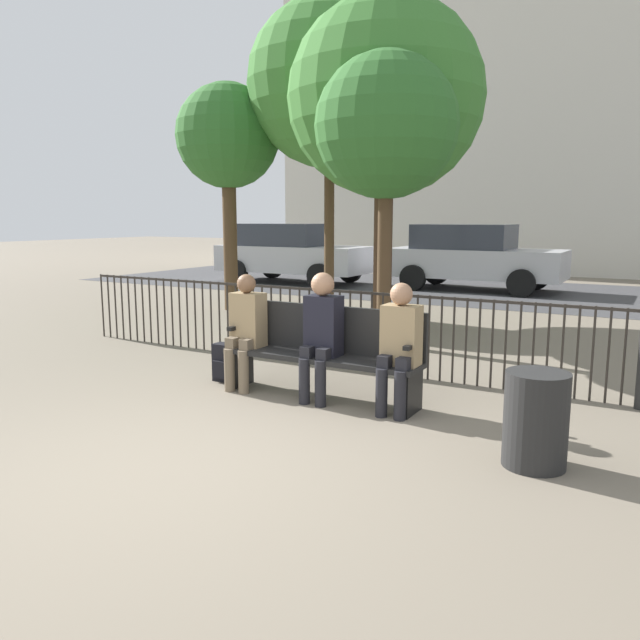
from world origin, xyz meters
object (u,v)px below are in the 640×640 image
at_px(seated_person_1, 321,329).
at_px(trash_bin, 536,420).
at_px(tree_0, 386,128).
at_px(park_bench, 324,348).
at_px(seated_person_2, 399,341).
at_px(backpack, 225,363).
at_px(tree_2, 228,139).
at_px(parked_car_1, 472,256).
at_px(tree_3, 385,99).
at_px(tree_1, 330,84).
at_px(parked_car_0, 291,252).
at_px(seated_person_0, 246,326).

height_order(seated_person_1, trash_bin, seated_person_1).
bearing_deg(tree_0, park_bench, -78.69).
xyz_separation_m(seated_person_2, backpack, (-2.12, 0.13, -0.47)).
distance_m(seated_person_1, tree_2, 6.90).
xyz_separation_m(seated_person_2, parked_car_1, (-2.23, 10.12, 0.16)).
bearing_deg(tree_3, parked_car_1, 92.46).
distance_m(tree_1, parked_car_0, 6.39).
bearing_deg(seated_person_0, parked_car_0, 119.67).
bearing_deg(tree_3, backpack, -92.15).
relative_size(seated_person_0, tree_3, 0.24).
relative_size(tree_1, tree_2, 1.33).
xyz_separation_m(seated_person_2, tree_3, (-1.97, 4.06, 2.93)).
bearing_deg(park_bench, seated_person_0, -171.44).
bearing_deg(tree_1, seated_person_1, -62.01).
relative_size(park_bench, tree_0, 0.52).
xyz_separation_m(tree_0, parked_car_0, (-5.67, 6.56, -2.14)).
xyz_separation_m(tree_0, tree_3, (-0.58, 1.26, 0.62)).
relative_size(seated_person_2, tree_1, 0.21).
height_order(tree_2, parked_car_1, tree_2).
relative_size(tree_0, tree_3, 0.77).
relative_size(park_bench, parked_car_1, 0.49).
bearing_deg(seated_person_0, seated_person_1, 0.18).
distance_m(backpack, tree_0, 3.93).
relative_size(park_bench, parked_car_0, 0.49).
distance_m(tree_0, tree_2, 4.35).
bearing_deg(trash_bin, seated_person_2, 153.68).
height_order(seated_person_2, parked_car_0, parked_car_0).
bearing_deg(backpack, tree_0, 74.83).
bearing_deg(backpack, tree_2, 126.73).
bearing_deg(trash_bin, seated_person_1, 162.83).
xyz_separation_m(park_bench, seated_person_0, (-0.87, -0.13, 0.17)).
bearing_deg(tree_2, tree_3, -7.45).
distance_m(tree_2, trash_bin, 8.97).
height_order(tree_0, tree_1, tree_1).
bearing_deg(backpack, seated_person_2, -3.41).
relative_size(seated_person_1, tree_0, 0.32).
xyz_separation_m(tree_1, parked_car_0, (-3.49, 4.18, -3.34)).
relative_size(backpack, tree_3, 0.08).
distance_m(park_bench, tree_1, 6.81).
bearing_deg(trash_bin, backpack, 167.13).
relative_size(park_bench, seated_person_1, 1.63).
bearing_deg(seated_person_1, park_bench, 107.78).
bearing_deg(seated_person_0, trash_bin, -12.21).
distance_m(park_bench, seated_person_2, 0.89).
bearing_deg(tree_1, seated_person_2, -55.44).
bearing_deg(tree_0, trash_bin, -51.73).
xyz_separation_m(tree_0, parked_car_1, (-0.84, 7.31, -2.14)).
bearing_deg(tree_0, seated_person_1, -78.39).
height_order(tree_2, tree_3, tree_3).
distance_m(parked_car_0, parked_car_1, 4.89).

